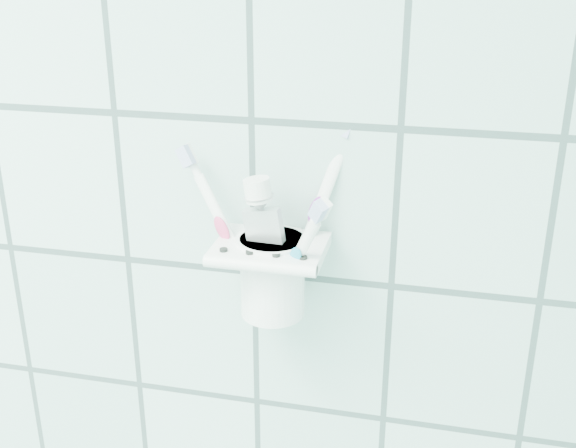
# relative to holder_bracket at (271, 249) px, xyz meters

# --- Properties ---
(holder_bracket) EXTENTS (0.11, 0.10, 0.03)m
(holder_bracket) POSITION_rel_holder_bracket_xyz_m (0.00, 0.00, 0.00)
(holder_bracket) COLOR white
(holder_bracket) RESTS_ON wall_back
(cup) EXTENTS (0.08, 0.08, 0.09)m
(cup) POSITION_rel_holder_bracket_xyz_m (0.00, 0.00, -0.03)
(cup) COLOR white
(cup) RESTS_ON holder_bracket
(toothbrush_pink) EXTENTS (0.09, 0.05, 0.19)m
(toothbrush_pink) POSITION_rel_holder_bracket_xyz_m (-0.00, -0.01, 0.03)
(toothbrush_pink) COLOR white
(toothbrush_pink) RESTS_ON cup
(toothbrush_blue) EXTENTS (0.07, 0.07, 0.21)m
(toothbrush_blue) POSITION_rel_holder_bracket_xyz_m (0.01, 0.00, 0.04)
(toothbrush_blue) COLOR white
(toothbrush_blue) RESTS_ON cup
(toothbrush_orange) EXTENTS (0.07, 0.09, 0.18)m
(toothbrush_orange) POSITION_rel_holder_bracket_xyz_m (0.00, 0.02, 0.03)
(toothbrush_orange) COLOR white
(toothbrush_orange) RESTS_ON cup
(toothpaste_tube) EXTENTS (0.05, 0.03, 0.15)m
(toothpaste_tube) POSITION_rel_holder_bracket_xyz_m (0.01, -0.00, 0.02)
(toothpaste_tube) COLOR silver
(toothpaste_tube) RESTS_ON cup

